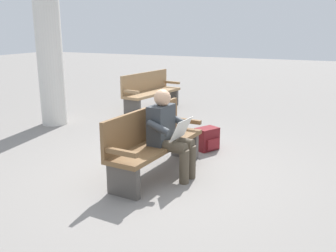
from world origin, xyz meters
TOP-DOWN VIEW (x-y plane):
  - ground_plane at (0.00, 0.00)m, footprint 40.00×40.00m
  - bench_near at (-0.01, -0.07)m, footprint 1.83×0.63m
  - person_seated at (0.01, 0.16)m, footprint 0.59×0.60m
  - backpack at (-1.29, 0.27)m, footprint 0.43×0.39m
  - bench_far at (-3.66, -2.00)m, footprint 1.85×0.74m
  - support_pillar at (-1.61, -3.18)m, footprint 0.51×0.51m

SIDE VIEW (x-z plane):
  - ground_plane at x=0.00m, z-range 0.00..0.00m
  - backpack at x=-1.29m, z-range 0.00..0.37m
  - bench_near at x=-0.01m, z-range 0.01..0.91m
  - bench_far at x=-3.66m, z-range 0.01..0.91m
  - person_seated at x=0.01m, z-range 0.04..1.22m
  - support_pillar at x=-1.61m, z-range 0.00..4.16m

